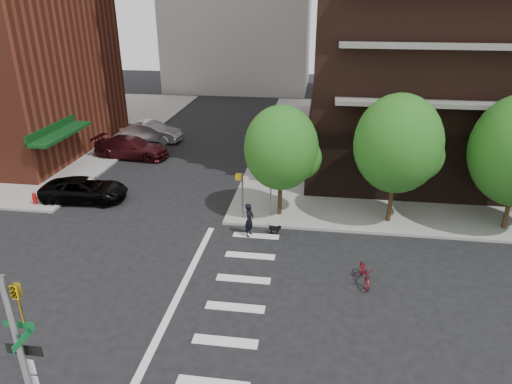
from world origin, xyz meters
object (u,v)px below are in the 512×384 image
fire_hydrant (35,198)px  dog_walker (249,220)px  parked_car_maroon (132,147)px  parked_car_black (84,190)px  parked_car_silver (152,132)px  scooter (365,273)px

fire_hydrant → dog_walker: bearing=-7.8°
dog_walker → parked_car_maroon: bearing=58.0°
fire_hydrant → parked_car_black: parked_car_black is taller
parked_car_maroon → dog_walker: size_ratio=3.12×
parked_car_maroon → parked_car_silver: size_ratio=1.11×
parked_car_silver → dog_walker: 18.87m
parked_car_black → dog_walker: 11.02m
fire_hydrant → dog_walker: size_ratio=0.40×
fire_hydrant → parked_car_silver: 13.83m
parked_car_black → parked_car_maroon: size_ratio=0.89×
scooter → parked_car_maroon: bearing=131.9°
fire_hydrant → parked_car_silver: (2.30, 13.63, 0.29)m
fire_hydrant → scooter: 19.50m
parked_car_black → parked_car_silver: size_ratio=1.00×
parked_car_maroon → fire_hydrant: bearing=169.6°
parked_car_silver → scooter: parked_car_silver is taller
fire_hydrant → parked_car_black: bearing=25.2°
parked_car_silver → dog_walker: dog_walker is taller
parked_car_maroon → parked_car_black: bearing=-174.6°
parked_car_black → scooter: bearing=-116.5°
fire_hydrant → parked_car_maroon: (2.30, 9.26, 0.27)m
fire_hydrant → parked_car_black: (2.55, 1.20, 0.16)m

